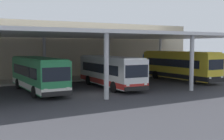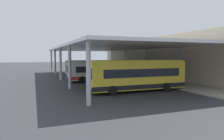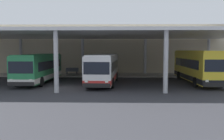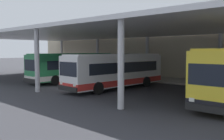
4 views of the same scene
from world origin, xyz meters
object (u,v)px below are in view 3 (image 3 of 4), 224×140
Objects in this scene: bus_nearest_bay at (39,68)px; trash_bin at (95,71)px; bus_second_bay at (103,68)px; banner_sign at (179,62)px; bus_middle_bay at (197,66)px; bench_waiting at (72,71)px.

bus_nearest_bay is 10.76× the size of trash_bin.
bus_second_bay is 3.33× the size of banner_sign.
trash_bin is at bearing 101.34° from bus_second_bay.
bus_nearest_bay is at bearing -125.87° from trash_bin.
bus_middle_bay is 11.57× the size of trash_bin.
bus_nearest_bay is 5.86× the size of bench_waiting.
bus_second_bay is 0.94× the size of bus_middle_bay.
bus_middle_bay is at bearing -86.95° from banner_sign.
bench_waiting is 15.06m from banner_sign.
banner_sign reaches higher than bench_waiting.
bench_waiting is 1.84× the size of trash_bin.
banner_sign is at bearing 21.64° from bus_nearest_bay.
bus_middle_bay is at bearing -26.11° from bench_waiting.
bus_nearest_bay is at bearing -158.36° from banner_sign.
bus_middle_bay reaches higher than banner_sign.
banner_sign reaches higher than bus_nearest_bay.
bus_middle_bay reaches higher than bus_second_bay.
bus_nearest_bay is 18.54m from banner_sign.
bus_second_bay reaches higher than trash_bin.
bus_second_bay is 9.92m from bench_waiting.
banner_sign is at bearing -3.35° from bench_waiting.
trash_bin is at bearing -0.86° from bench_waiting.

